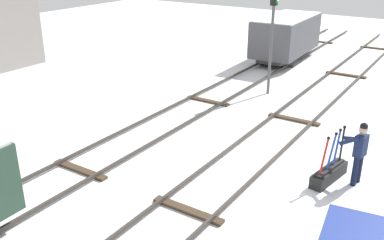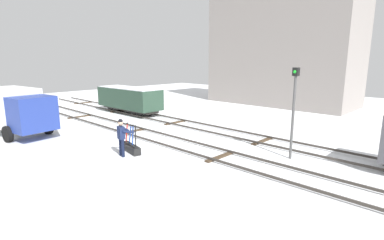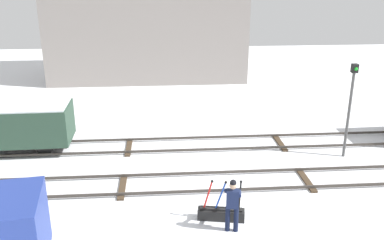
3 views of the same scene
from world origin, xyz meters
name	(u,v)px [view 1 (image 1 of 3)]	position (x,y,z in m)	size (l,w,h in m)	color
ground_plane	(252,157)	(0.00, 0.00, 0.00)	(60.00, 60.00, 0.00)	white
track_main_line	(252,154)	(0.00, 0.00, 0.11)	(44.00, 1.94, 0.18)	#38332D
track_siding_near	(155,127)	(0.00, 3.72, 0.11)	(44.00, 1.94, 0.18)	#38332D
switch_lever_frame	(329,172)	(-0.13, -2.40, 0.25)	(1.56, 0.63, 1.45)	black
rail_worker	(359,150)	(0.10, -3.03, 1.01)	(0.63, 0.69, 1.78)	#111831
signal_post	(272,36)	(5.90, 2.10, 2.49)	(0.24, 0.32, 4.10)	#4C4C4C
freight_car_far_end	(286,35)	(11.74, 3.72, 1.40)	(5.18, 2.42, 2.43)	#2D2B28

